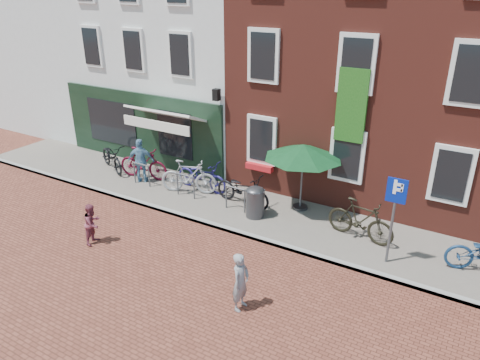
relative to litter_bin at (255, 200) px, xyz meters
The scene contains 17 objects.
ground 1.83m from the litter_bin, 137.00° to the right, with size 80.00×80.00×0.00m, color brown.
sidewalk 0.74m from the litter_bin, 126.80° to the left, with size 24.00×3.00×0.10m, color slate.
building_stucco 9.37m from the litter_bin, 136.97° to the left, with size 8.00×8.00×9.00m, color silver.
building_brick_mid 7.31m from the litter_bin, 82.68° to the left, with size 6.00×8.00×10.00m, color maroon.
filler_left 15.42m from the litter_bin, 157.01° to the left, with size 7.00×8.00×9.00m, color silver.
litter_bin is the anchor object (origin of this frame).
parking_sign 4.41m from the litter_bin, ahead, with size 0.50×0.08×2.43m.
parasol 2.21m from the litter_bin, 50.54° to the left, with size 2.50×2.50×2.32m.
woman 4.31m from the litter_bin, 65.64° to the right, with size 0.53×0.35×1.45m, color gray.
boy 4.90m from the litter_bin, 132.79° to the right, with size 0.60×0.46×1.23m, color brown.
cafe_person 4.93m from the litter_bin, behind, with size 0.98×0.41×1.66m, color #6091B1.
bicycle_0 6.75m from the litter_bin, behind, with size 0.72×2.08×1.09m, color black.
bicycle_1 5.11m from the litter_bin, behind, with size 0.57×2.02×1.21m, color #53091C.
bicycle_2 2.72m from the litter_bin, 162.86° to the left, with size 0.72×2.08×1.09m, color navy.
bicycle_3 2.87m from the litter_bin, behind, with size 0.57×2.02×1.21m, color #98989A.
bicycle_4 0.92m from the litter_bin, 145.30° to the left, with size 0.72×2.08×1.09m, color black.
bicycle_5 3.27m from the litter_bin, ahead, with size 0.57×2.02×1.21m, color black.
Camera 1 is at (7.27, -9.98, 6.94)m, focal length 33.65 mm.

